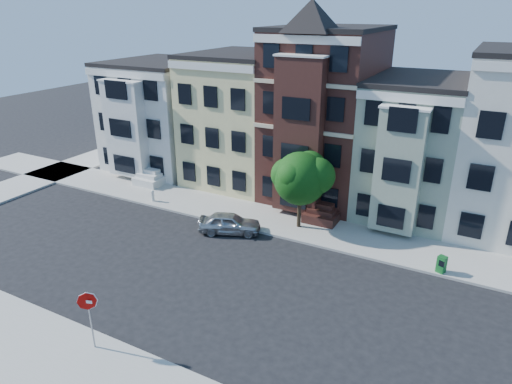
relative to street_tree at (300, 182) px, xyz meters
The scene contains 11 objects.
ground 8.54m from the street_tree, 96.81° to the right, with size 120.00×120.00×0.00m, color black.
far_sidewalk 3.33m from the street_tree, 169.88° to the left, with size 60.00×4.00×0.15m, color #9E9B93.
house_white 17.32m from the street_tree, 157.30° to the left, with size 8.00×9.00×9.00m, color silver.
house_yellow 10.51m from the street_tree, 139.97° to the left, with size 7.00×9.00×10.00m, color beige.
house_brown 7.27m from the street_tree, 97.99° to the left, with size 7.00×9.00×12.00m, color #381915.
house_green 8.77m from the street_tree, 50.15° to the left, with size 6.00×9.00×9.00m, color gray.
street_tree is the anchor object (origin of this frame).
parked_car 5.21m from the street_tree, 144.43° to the right, with size 1.59×3.96×1.35m, color #ABAEB3.
newspaper_box 9.48m from the street_tree, ahead, with size 0.43×0.38×0.96m, color #146125.
fire_hydrant 11.58m from the street_tree, behind, with size 0.24×0.24×0.67m, color silver.
stop_sign 15.02m from the street_tree, 102.08° to the right, with size 0.85×0.12×3.08m, color #B00503, non-canonical shape.
Camera 1 is at (11.05, -17.18, 13.47)m, focal length 32.00 mm.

